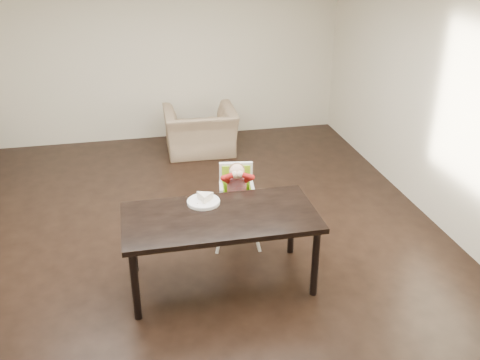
# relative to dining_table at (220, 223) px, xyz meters

# --- Properties ---
(ground) EXTENTS (7.00, 7.00, 0.00)m
(ground) POSITION_rel_dining_table_xyz_m (-0.33, 0.64, -0.67)
(ground) COLOR black
(ground) RESTS_ON ground
(room_walls) EXTENTS (6.02, 7.02, 2.71)m
(room_walls) POSITION_rel_dining_table_xyz_m (-0.33, 0.64, 1.18)
(room_walls) COLOR beige
(room_walls) RESTS_ON ground
(dining_table) EXTENTS (1.80, 0.90, 0.75)m
(dining_table) POSITION_rel_dining_table_xyz_m (0.00, 0.00, 0.00)
(dining_table) COLOR black
(dining_table) RESTS_ON ground
(high_chair) EXTENTS (0.44, 0.44, 0.94)m
(high_chair) POSITION_rel_dining_table_xyz_m (0.31, 0.73, -0.01)
(high_chair) COLOR white
(high_chair) RESTS_ON ground
(plate) EXTENTS (0.41, 0.41, 0.09)m
(plate) POSITION_rel_dining_table_xyz_m (-0.11, 0.27, 0.11)
(plate) COLOR white
(plate) RESTS_ON dining_table
(armchair) EXTENTS (1.07, 0.71, 0.92)m
(armchair) POSITION_rel_dining_table_xyz_m (0.29, 3.34, -0.21)
(armchair) COLOR #957C5E
(armchair) RESTS_ON ground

